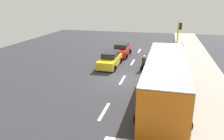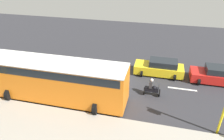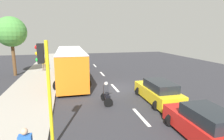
{
  "view_description": "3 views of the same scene",
  "coord_description": "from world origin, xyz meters",
  "px_view_note": "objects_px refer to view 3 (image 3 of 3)",
  "views": [
    {
      "loc": [
        3.56,
        -18.37,
        6.92
      ],
      "look_at": [
        -0.69,
        -1.07,
        1.22
      ],
      "focal_mm": 35.85,
      "sensor_mm": 36.0,
      "label": 1
    },
    {
      "loc": [
        15.74,
        3.69,
        9.8
      ],
      "look_at": [
        -0.3,
        -0.26,
        0.88
      ],
      "focal_mm": 33.12,
      "sensor_mm": 36.0,
      "label": 2
    },
    {
      "loc": [
        4.0,
        15.33,
        4.74
      ],
      "look_at": [
        -0.18,
        -1.8,
        1.27
      ],
      "focal_mm": 29.74,
      "sensor_mm": 36.0,
      "label": 3
    }
  ],
  "objects_px": {
    "street_tree_north": "(11,32)",
    "pedestrian_near_signal": "(44,63)",
    "car_yellow_cab": "(158,92)",
    "motorcycle": "(106,95)",
    "city_bus": "(71,63)",
    "car_red": "(204,124)",
    "car_white": "(81,62)",
    "traffic_light_corner": "(46,81)"
  },
  "relations": [
    {
      "from": "street_tree_north",
      "to": "city_bus",
      "type": "bearing_deg",
      "value": 148.47
    },
    {
      "from": "car_red",
      "to": "city_bus",
      "type": "relative_size",
      "value": 0.37
    },
    {
      "from": "city_bus",
      "to": "street_tree_north",
      "type": "distance_m",
      "value": 7.9
    },
    {
      "from": "pedestrian_near_signal",
      "to": "traffic_light_corner",
      "type": "bearing_deg",
      "value": 96.95
    },
    {
      "from": "city_bus",
      "to": "traffic_light_corner",
      "type": "height_order",
      "value": "traffic_light_corner"
    },
    {
      "from": "car_yellow_cab",
      "to": "pedestrian_near_signal",
      "type": "relative_size",
      "value": 2.69
    },
    {
      "from": "car_red",
      "to": "city_bus",
      "type": "height_order",
      "value": "city_bus"
    },
    {
      "from": "street_tree_north",
      "to": "pedestrian_near_signal",
      "type": "bearing_deg",
      "value": -153.03
    },
    {
      "from": "car_red",
      "to": "motorcycle",
      "type": "height_order",
      "value": "motorcycle"
    },
    {
      "from": "car_red",
      "to": "traffic_light_corner",
      "type": "height_order",
      "value": "traffic_light_corner"
    },
    {
      "from": "motorcycle",
      "to": "traffic_light_corner",
      "type": "bearing_deg",
      "value": 52.73
    },
    {
      "from": "car_yellow_cab",
      "to": "motorcycle",
      "type": "distance_m",
      "value": 3.66
    },
    {
      "from": "car_red",
      "to": "motorcycle",
      "type": "xyz_separation_m",
      "value": [
        3.4,
        -5.33,
        -0.07
      ]
    },
    {
      "from": "pedestrian_near_signal",
      "to": "traffic_light_corner",
      "type": "height_order",
      "value": "traffic_light_corner"
    },
    {
      "from": "motorcycle",
      "to": "traffic_light_corner",
      "type": "height_order",
      "value": "traffic_light_corner"
    },
    {
      "from": "car_yellow_cab",
      "to": "pedestrian_near_signal",
      "type": "height_order",
      "value": "pedestrian_near_signal"
    },
    {
      "from": "car_white",
      "to": "motorcycle",
      "type": "height_order",
      "value": "motorcycle"
    },
    {
      "from": "car_red",
      "to": "street_tree_north",
      "type": "relative_size",
      "value": 0.62
    },
    {
      "from": "car_white",
      "to": "car_red",
      "type": "height_order",
      "value": "same"
    },
    {
      "from": "car_white",
      "to": "street_tree_north",
      "type": "bearing_deg",
      "value": 29.32
    },
    {
      "from": "car_red",
      "to": "traffic_light_corner",
      "type": "distance_m",
      "value": 7.16
    },
    {
      "from": "car_white",
      "to": "traffic_light_corner",
      "type": "relative_size",
      "value": 0.85
    },
    {
      "from": "car_yellow_cab",
      "to": "car_white",
      "type": "height_order",
      "value": "same"
    },
    {
      "from": "car_white",
      "to": "motorcycle",
      "type": "xyz_separation_m",
      "value": [
        -0.55,
        15.4,
        -0.07
      ]
    },
    {
      "from": "traffic_light_corner",
      "to": "street_tree_north",
      "type": "height_order",
      "value": "street_tree_north"
    },
    {
      "from": "car_red",
      "to": "street_tree_north",
      "type": "xyz_separation_m",
      "value": [
        11.77,
        -16.34,
        4.19
      ]
    },
    {
      "from": "car_yellow_cab",
      "to": "street_tree_north",
      "type": "height_order",
      "value": "street_tree_north"
    },
    {
      "from": "car_white",
      "to": "motorcycle",
      "type": "bearing_deg",
      "value": 92.04
    },
    {
      "from": "pedestrian_near_signal",
      "to": "street_tree_north",
      "type": "bearing_deg",
      "value": 26.97
    },
    {
      "from": "car_yellow_cab",
      "to": "street_tree_north",
      "type": "xyz_separation_m",
      "value": [
        12.01,
        -11.47,
        4.19
      ]
    },
    {
      "from": "pedestrian_near_signal",
      "to": "street_tree_north",
      "type": "relative_size",
      "value": 0.26
    },
    {
      "from": "car_white",
      "to": "city_bus",
      "type": "bearing_deg",
      "value": 78.84
    },
    {
      "from": "street_tree_north",
      "to": "traffic_light_corner",
      "type": "bearing_deg",
      "value": 108.08
    },
    {
      "from": "car_yellow_cab",
      "to": "city_bus",
      "type": "distance_m",
      "value": 9.68
    },
    {
      "from": "car_red",
      "to": "street_tree_north",
      "type": "bearing_deg",
      "value": -54.23
    },
    {
      "from": "motorcycle",
      "to": "pedestrian_near_signal",
      "type": "bearing_deg",
      "value": -66.64
    },
    {
      "from": "city_bus",
      "to": "street_tree_north",
      "type": "xyz_separation_m",
      "value": [
        6.21,
        -3.81,
        3.06
      ]
    },
    {
      "from": "car_white",
      "to": "car_red",
      "type": "bearing_deg",
      "value": 100.78
    },
    {
      "from": "city_bus",
      "to": "street_tree_north",
      "type": "height_order",
      "value": "street_tree_north"
    },
    {
      "from": "car_red",
      "to": "city_bus",
      "type": "bearing_deg",
      "value": -66.05
    },
    {
      "from": "car_red",
      "to": "pedestrian_near_signal",
      "type": "distance_m",
      "value": 19.9
    },
    {
      "from": "city_bus",
      "to": "street_tree_north",
      "type": "bearing_deg",
      "value": -31.53
    }
  ]
}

